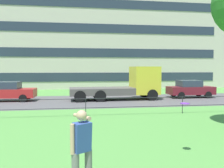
% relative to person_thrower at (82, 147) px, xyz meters
% --- Properties ---
extents(street_strip, '(80.00, 7.74, 0.01)m').
position_rel_person_thrower_xyz_m(street_strip, '(-2.39, 14.17, -0.92)').
color(street_strip, '#565454').
rests_on(street_strip, ground).
extents(park_fence, '(38.76, 0.04, 1.00)m').
position_rel_person_thrower_xyz_m(park_fence, '(-2.39, 7.97, -0.25)').
color(park_fence, '#232328').
rests_on(park_fence, ground).
extents(person_thrower, '(0.46, 0.86, 1.72)m').
position_rel_person_thrower_xyz_m(person_thrower, '(0.00, 0.00, 0.00)').
color(person_thrower, slate).
rests_on(person_thrower, ground).
extents(frisbee, '(0.33, 0.33, 0.03)m').
position_rel_person_thrower_xyz_m(frisbee, '(3.07, 1.66, 0.62)').
color(frisbee, purple).
extents(car_red_far_left, '(4.05, 1.91, 1.54)m').
position_rel_person_thrower_xyz_m(car_red_far_left, '(-5.44, 14.98, -0.15)').
color(car_red_far_left, red).
rests_on(car_red_far_left, ground).
extents(flatbed_truck_center, '(7.38, 2.66, 2.75)m').
position_rel_person_thrower_xyz_m(flatbed_truck_center, '(4.11, 14.62, 0.29)').
color(flatbed_truck_center, yellow).
rests_on(flatbed_truck_center, ground).
extents(car_maroon_left, '(4.02, 1.85, 1.54)m').
position_rel_person_thrower_xyz_m(car_maroon_left, '(9.91, 15.11, -0.15)').
color(car_maroon_left, maroon).
rests_on(car_maroon_left, ground).
extents(apartment_building_background, '(36.84, 10.34, 12.55)m').
position_rel_person_thrower_xyz_m(apartment_building_background, '(2.80, 30.25, 5.35)').
color(apartment_building_background, beige).
rests_on(apartment_building_background, ground).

